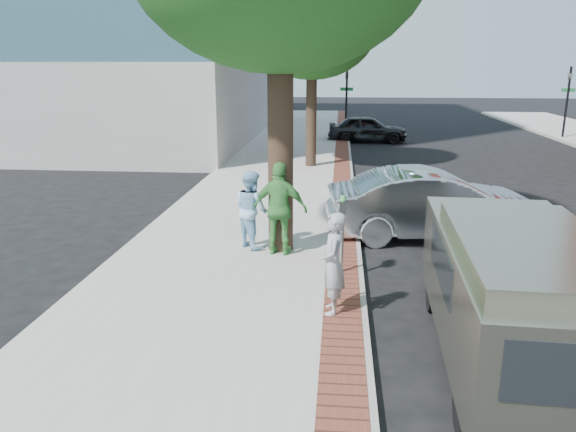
# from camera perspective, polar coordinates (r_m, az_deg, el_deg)

# --- Properties ---
(ground) EXTENTS (120.00, 120.00, 0.00)m
(ground) POSITION_cam_1_polar(r_m,az_deg,el_deg) (10.20, 1.53, -7.61)
(ground) COLOR black
(ground) RESTS_ON ground
(sidewalk) EXTENTS (5.00, 60.00, 0.15)m
(sidewalk) POSITION_cam_1_polar(r_m,az_deg,el_deg) (17.93, -1.56, 2.74)
(sidewalk) COLOR #9E9991
(sidewalk) RESTS_ON ground
(brick_strip) EXTENTS (0.60, 60.00, 0.01)m
(brick_strip) POSITION_cam_1_polar(r_m,az_deg,el_deg) (17.79, 5.50, 2.84)
(brick_strip) COLOR brown
(brick_strip) RESTS_ON sidewalk
(curb) EXTENTS (0.10, 60.00, 0.15)m
(curb) POSITION_cam_1_polar(r_m,az_deg,el_deg) (17.81, 6.62, 2.56)
(curb) COLOR gray
(curb) RESTS_ON ground
(office_base) EXTENTS (18.20, 22.20, 4.00)m
(office_base) POSITION_cam_1_polar(r_m,az_deg,el_deg) (34.25, -18.48, 11.22)
(office_base) COLOR gray
(office_base) RESTS_ON ground
(signal_near) EXTENTS (0.70, 0.15, 3.80)m
(signal_near) POSITION_cam_1_polar(r_m,az_deg,el_deg) (31.43, 5.96, 12.06)
(signal_near) COLOR black
(signal_near) RESTS_ON ground
(signal_far) EXTENTS (0.70, 0.15, 3.80)m
(signal_far) POSITION_cam_1_polar(r_m,az_deg,el_deg) (33.60, 26.53, 10.78)
(signal_far) COLOR black
(signal_far) RESTS_ON ground
(tree_far) EXTENTS (4.80, 4.80, 7.14)m
(tree_far) POSITION_cam_1_polar(r_m,az_deg,el_deg) (21.45, 2.48, 18.82)
(tree_far) COLOR black
(tree_far) RESTS_ON sidewalk
(parking_meter) EXTENTS (0.12, 0.32, 1.47)m
(parking_meter) POSITION_cam_1_polar(r_m,az_deg,el_deg) (10.37, 5.54, -0.23)
(parking_meter) COLOR gray
(parking_meter) RESTS_ON sidewalk
(person_gray) EXTENTS (0.40, 0.60, 1.62)m
(person_gray) POSITION_cam_1_polar(r_m,az_deg,el_deg) (8.75, 4.58, -4.85)
(person_gray) COLOR #98999D
(person_gray) RESTS_ON sidewalk
(person_officer) EXTENTS (1.00, 1.02, 1.66)m
(person_officer) POSITION_cam_1_polar(r_m,az_deg,el_deg) (11.90, -3.74, 0.71)
(person_officer) COLOR #9BCCF0
(person_officer) RESTS_ON sidewalk
(person_green) EXTENTS (1.19, 0.66, 1.92)m
(person_green) POSITION_cam_1_polar(r_m,az_deg,el_deg) (11.38, -0.80, 0.73)
(person_green) COLOR #459745
(person_green) RESTS_ON sidewalk
(sedan_silver) EXTENTS (5.02, 2.30, 1.60)m
(sedan_silver) POSITION_cam_1_polar(r_m,az_deg,el_deg) (13.45, 14.55, 1.16)
(sedan_silver) COLOR silver
(sedan_silver) RESTS_ON ground
(bg_car) EXTENTS (4.06, 1.65, 1.38)m
(bg_car) POSITION_cam_1_polar(r_m,az_deg,el_deg) (29.60, 8.07, 8.77)
(bg_car) COLOR black
(bg_car) RESTS_ON ground
(van) EXTENTS (2.21, 5.24, 1.90)m
(van) POSITION_cam_1_polar(r_m,az_deg,el_deg) (8.21, 22.08, -6.78)
(van) COLOR gray
(van) RESTS_ON ground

